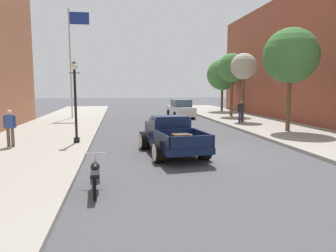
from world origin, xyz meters
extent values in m
plane|color=#47474C|center=(0.00, 0.00, 0.00)|extent=(140.00, 140.00, 0.00)
cube|color=#9E998E|center=(-7.25, 0.00, 0.07)|extent=(5.50, 64.00, 0.15)
cube|color=#0F1938|center=(-0.99, -0.38, 0.54)|extent=(2.33, 5.07, 0.24)
cube|color=#0F1938|center=(-1.04, -0.03, 1.06)|extent=(1.68, 1.28, 0.80)
cube|color=#0F1938|center=(-1.03, -0.08, 1.52)|extent=(1.54, 1.10, 0.12)
cube|color=#3D4C5B|center=(-1.10, 0.54, 1.22)|extent=(1.32, 0.20, 0.44)
cube|color=#0F1938|center=(-1.19, 1.26, 0.92)|extent=(1.49, 1.65, 0.52)
cube|color=silver|center=(-1.28, 2.06, 0.90)|extent=(0.69, 0.18, 0.47)
cube|color=#0F1938|center=(-0.83, -1.77, 0.68)|extent=(1.93, 2.29, 0.04)
cube|color=#0F1938|center=(-1.63, -1.86, 0.90)|extent=(0.33, 2.09, 0.44)
cube|color=#0F1938|center=(-0.02, -1.67, 0.90)|extent=(0.33, 2.09, 0.44)
cube|color=#0F1938|center=(-0.71, -2.77, 0.90)|extent=(1.62, 0.27, 0.44)
cube|color=#0F1938|center=(-0.95, -0.76, 0.90)|extent=(1.62, 0.27, 0.44)
cylinder|color=black|center=(-2.04, 0.86, 0.40)|extent=(0.45, 0.84, 0.80)
cylinder|color=silver|center=(-2.23, 0.83, 0.40)|extent=(0.09, 0.65, 0.66)
cylinder|color=silver|center=(-2.24, 0.83, 0.40)|extent=(0.05, 0.24, 0.24)
cylinder|color=black|center=(-0.26, 1.07, 0.40)|extent=(0.45, 0.84, 0.80)
cylinder|color=silver|center=(-0.08, 1.09, 0.40)|extent=(0.09, 0.65, 0.66)
cylinder|color=silver|center=(-0.07, 1.09, 0.40)|extent=(0.05, 0.24, 0.24)
cylinder|color=black|center=(-1.73, -1.82, 0.40)|extent=(0.45, 0.84, 0.80)
cylinder|color=silver|center=(-1.91, -1.84, 0.40)|extent=(0.09, 0.65, 0.66)
cylinder|color=silver|center=(-1.92, -1.84, 0.40)|extent=(0.05, 0.24, 0.24)
cylinder|color=black|center=(0.06, -1.61, 0.40)|extent=(0.45, 0.84, 0.80)
cylinder|color=silver|center=(0.24, -1.59, 0.40)|extent=(0.09, 0.65, 0.66)
cylinder|color=silver|center=(0.25, -1.58, 0.40)|extent=(0.05, 0.24, 0.24)
cube|color=brown|center=(-0.97, -2.14, 0.90)|extent=(0.65, 0.51, 0.40)
cube|color=#3D2D1E|center=(-0.97, -2.14, 0.90)|extent=(0.62, 0.12, 0.42)
cube|color=gray|center=(-0.65, -1.44, 0.84)|extent=(0.50, 0.41, 0.28)
torus|color=black|center=(-3.87, -4.04, 0.33)|extent=(0.10, 0.67, 0.67)
torus|color=black|center=(-3.80, -5.48, 0.33)|extent=(0.10, 0.67, 0.67)
cube|color=#4C4C51|center=(-3.83, -4.81, 0.38)|extent=(0.26, 0.45, 0.28)
ellipsoid|color=black|center=(-3.84, -4.56, 0.61)|extent=(0.29, 0.53, 0.24)
cube|color=black|center=(-3.82, -5.06, 0.53)|extent=(0.25, 0.57, 0.10)
cylinder|color=silver|center=(-3.87, -4.10, 0.64)|extent=(0.06, 0.25, 0.58)
cylinder|color=silver|center=(-3.86, -4.21, 0.91)|extent=(0.62, 0.07, 0.04)
cube|color=black|center=(-3.80, -5.48, 0.66)|extent=(0.20, 0.41, 0.06)
cube|color=silver|center=(2.48, 15.42, 0.61)|extent=(2.00, 4.40, 0.80)
cube|color=#384C5B|center=(2.49, 15.27, 1.33)|extent=(1.65, 2.10, 0.64)
cylinder|color=black|center=(1.57, 16.65, 0.33)|extent=(0.26, 0.67, 0.66)
cylinder|color=black|center=(3.22, 16.76, 0.33)|extent=(0.26, 0.67, 0.66)
cylinder|color=black|center=(1.74, 14.07, 0.33)|extent=(0.26, 0.67, 0.66)
cylinder|color=black|center=(3.39, 14.18, 0.33)|extent=(0.26, 0.67, 0.66)
cylinder|color=brown|center=(-8.01, 1.55, 0.58)|extent=(0.14, 0.14, 0.86)
cylinder|color=brown|center=(-7.83, 1.55, 0.58)|extent=(0.14, 0.14, 0.86)
cube|color=#2D4C93|center=(-7.92, 1.55, 1.29)|extent=(0.36, 0.22, 0.56)
cylinder|color=#2D4C93|center=(-8.14, 1.55, 1.26)|extent=(0.09, 0.09, 0.54)
cylinder|color=#2D4C93|center=(-7.70, 1.55, 1.26)|extent=(0.09, 0.09, 0.54)
sphere|color=beige|center=(-7.92, 1.55, 1.69)|extent=(0.22, 0.22, 0.22)
cylinder|color=#232847|center=(5.61, 8.94, 0.58)|extent=(0.14, 0.14, 0.86)
cylinder|color=#232847|center=(5.79, 8.94, 0.58)|extent=(0.14, 0.14, 0.86)
cube|color=#232328|center=(5.70, 8.94, 1.29)|extent=(0.36, 0.22, 0.56)
cylinder|color=#232328|center=(5.48, 8.94, 1.26)|extent=(0.09, 0.09, 0.54)
cylinder|color=#232328|center=(5.92, 8.94, 1.26)|extent=(0.09, 0.09, 0.54)
sphere|color=#9E7051|center=(5.70, 8.94, 1.69)|extent=(0.22, 0.22, 0.22)
cylinder|color=black|center=(-5.18, 2.25, 0.27)|extent=(0.28, 0.28, 0.24)
cylinder|color=black|center=(-5.18, 2.25, 1.99)|extent=(0.12, 0.12, 3.20)
cylinder|color=black|center=(-5.18, 2.25, 3.44)|extent=(0.50, 0.04, 0.04)
sphere|color=silver|center=(-5.18, 2.25, 3.75)|extent=(0.32, 0.32, 0.32)
cone|color=black|center=(-5.18, 2.25, 3.93)|extent=(0.24, 0.24, 0.14)
cylinder|color=#B2B2B7|center=(-7.11, 15.08, 4.65)|extent=(0.12, 0.12, 9.00)
sphere|color=gold|center=(-7.11, 15.08, 9.23)|extent=(0.16, 0.16, 0.16)
cube|color=navy|center=(-6.25, 15.08, 8.50)|extent=(1.60, 0.03, 1.00)
cylinder|color=brown|center=(6.95, 4.53, 1.78)|extent=(0.26, 0.26, 3.25)
sphere|color=#3D7538|center=(6.95, 4.53, 4.62)|extent=(3.26, 3.26, 3.26)
cylinder|color=brown|center=(6.47, 10.52, 1.88)|extent=(0.26, 0.26, 3.47)
sphere|color=#ADA893|center=(6.47, 10.52, 4.38)|extent=(2.02, 2.02, 2.02)
cylinder|color=brown|center=(7.10, 14.78, 1.84)|extent=(0.26, 0.26, 3.38)
sphere|color=#3D7538|center=(7.10, 14.78, 4.52)|extent=(2.63, 2.63, 2.63)
cylinder|color=brown|center=(8.08, 20.47, 1.51)|extent=(0.26, 0.26, 2.72)
sphere|color=#3D7538|center=(8.08, 20.47, 4.13)|extent=(3.36, 3.36, 3.36)
camera|label=1|loc=(-3.19, -13.35, 2.79)|focal=34.21mm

